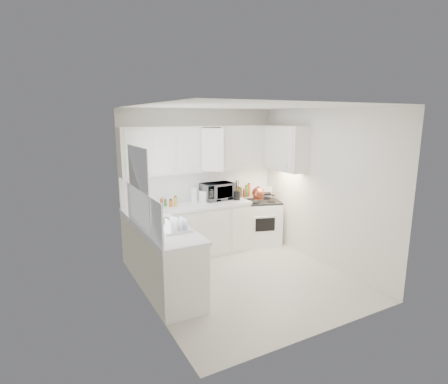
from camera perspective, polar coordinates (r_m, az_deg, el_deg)
floor at (r=5.64m, az=3.49°, el=-13.85°), size 3.20×3.20×0.00m
ceiling at (r=5.08m, az=3.86°, el=13.59°), size 3.20×3.20×0.00m
wall_back at (r=6.59m, az=-3.72°, el=1.84°), size 3.00×0.00×3.00m
wall_front at (r=3.99m, az=15.98°, el=-5.27°), size 3.00×0.00×3.00m
wall_left at (r=4.61m, az=-12.37°, el=-2.79°), size 0.00×3.20×3.20m
wall_right at (r=6.12m, az=15.66°, el=0.65°), size 0.00×3.20×3.20m
window_blinds at (r=4.89m, az=-13.42°, el=1.00°), size 0.06×0.96×1.06m
lower_cabinets_back at (r=6.38m, az=-5.69°, el=-6.41°), size 2.22×0.60×0.90m
lower_cabinets_left at (r=5.15m, az=-9.31°, el=-11.09°), size 0.60×1.60×0.90m
countertop_back at (r=6.24m, az=-5.74°, el=-2.29°), size 2.24×0.64×0.05m
countertop_left at (r=4.99m, az=-9.39°, el=-6.04°), size 0.64×1.62×0.05m
backsplash_back at (r=6.60m, az=-3.68°, el=1.18°), size 2.98×0.02×0.55m
backsplash_left at (r=4.82m, az=-12.88°, el=-3.10°), size 0.02×1.60×0.55m
upper_cabinets_back at (r=6.41m, az=-3.13°, el=3.37°), size 3.00×0.33×0.80m
upper_cabinets_right at (r=6.59m, az=9.78°, el=3.45°), size 0.33×0.90×0.80m
sink at (r=5.27m, az=-10.70°, el=-3.48°), size 0.42×0.38×0.30m
stove at (r=7.04m, az=5.91°, el=-3.84°), size 0.85×0.77×1.09m
tea_kettle at (r=6.69m, az=5.50°, el=-0.03°), size 0.32×0.28×0.27m
frying_pan at (r=7.17m, az=6.46°, el=-0.12°), size 0.32×0.49×0.04m
microwave at (r=6.57m, az=-1.15°, el=0.43°), size 0.59×0.36×0.39m
rice_cooker at (r=6.48m, az=-3.10°, el=-0.44°), size 0.30×0.30×0.23m
paper_towel at (r=6.40m, az=-4.81°, el=-0.44°), size 0.12×0.12×0.27m
utensil_crock at (r=6.54m, az=2.10°, el=0.37°), size 0.13×0.13×0.38m
dish_rack at (r=4.79m, az=-7.77°, el=-5.19°), size 0.36×0.27×0.20m
spice_left_0 at (r=6.18m, az=-10.16°, el=-1.70°), size 0.06×0.06×0.13m
spice_left_1 at (r=6.12m, az=-9.23°, el=-1.80°), size 0.06×0.06×0.13m
spice_left_2 at (r=6.23m, az=-8.85°, el=-1.55°), size 0.06×0.06×0.13m
spice_left_3 at (r=6.17m, az=-7.91°, el=-1.65°), size 0.06×0.06×0.13m
sauce_right_0 at (r=6.78m, az=1.26°, el=-0.06°), size 0.06×0.06×0.19m
sauce_right_1 at (r=6.75m, az=1.91°, el=-0.10°), size 0.06×0.06×0.19m
sauce_right_2 at (r=6.83m, az=2.06°, el=0.03°), size 0.06×0.06×0.19m
sauce_right_3 at (r=6.81m, az=2.71°, el=-0.01°), size 0.06×0.06×0.19m
sauce_right_4 at (r=6.89m, az=2.85°, el=0.12°), size 0.06×0.06×0.19m
sauce_right_5 at (r=6.87m, az=3.50°, el=0.08°), size 0.06×0.06×0.19m
sauce_right_6 at (r=6.94m, az=3.62°, el=0.21°), size 0.06×0.06×0.19m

